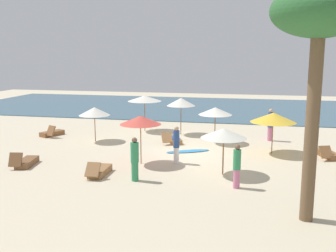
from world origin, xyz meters
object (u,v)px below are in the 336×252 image
Objects in this scene: lounger_0 at (328,154)px; person_2 at (176,144)px; lounger_3 at (173,140)px; palm_2 at (319,20)px; lounger_5 at (26,162)px; umbrella_0 at (273,117)px; surfboard at (188,151)px; umbrella_6 at (215,111)px; umbrella_5 at (141,120)px; person_4 at (135,159)px; lounger_1 at (99,171)px; lounger_4 at (52,133)px; umbrella_2 at (94,111)px; umbrella_4 at (145,98)px; person_5 at (270,125)px; umbrella_1 at (181,102)px; person_1 at (237,166)px; umbrella_3 at (224,133)px.

person_2 reaches higher than lounger_0.
lounger_3 is 12.77m from palm_2.
palm_2 is (11.81, -3.50, 5.85)m from lounger_5.
umbrella_0 is 4.67m from surfboard.
lounger_5 reaches higher than lounger_3.
palm_2 reaches higher than umbrella_6.
umbrella_5 is 1.32× the size of lounger_5.
umbrella_0 is 0.99× the size of surfboard.
umbrella_0 reaches higher than person_4.
lounger_4 reaches higher than lounger_1.
umbrella_2 reaches higher than lounger_0.
umbrella_4 reaches higher than lounger_1.
umbrella_5 is 1.32× the size of lounger_1.
lounger_4 is (-5.22, -2.79, -1.98)m from umbrella_4.
lounger_5 is 0.97× the size of person_2.
person_4 is 0.94× the size of person_5.
lounger_1 is (-1.82, -9.11, -1.89)m from umbrella_1.
umbrella_4 is 12.05m from person_1.
umbrella_1 is at bearing 112.42° from person_1.
umbrella_1 is 0.33× the size of palm_2.
umbrella_6 reaches higher than lounger_4.
umbrella_0 is 9.99m from umbrella_2.
person_4 is 0.77× the size of surfboard.
person_5 is at bearing 17.67° from lounger_3.
umbrella_5 is at bearing -166.46° from person_2.
person_5 is (5.57, 8.77, 0.06)m from person_4.
lounger_0 is at bearing 76.28° from palm_2.
umbrella_5 reaches higher than umbrella_2.
palm_2 is at bearing -55.34° from umbrella_4.
umbrella_3 is 0.89× the size of umbrella_5.
person_2 is (-7.11, -2.58, 0.74)m from lounger_0.
person_5 reaches higher than lounger_3.
umbrella_1 is 1.15× the size of umbrella_3.
umbrella_5 is at bearing 16.51° from lounger_5.
person_1 reaches higher than lounger_0.
umbrella_4 is at bearing 116.15° from person_2.
umbrella_2 is at bearing -172.71° from lounger_3.
person_2 is at bearing 41.02° from lounger_1.
lounger_0 is at bearing 18.80° from umbrella_5.
person_1 is (3.90, -7.05, 0.70)m from lounger_3.
umbrella_6 is at bearing 98.98° from umbrella_3.
umbrella_4 reaches higher than umbrella_2.
palm_2 is (8.71, -12.60, 3.87)m from umbrella_4.
person_4 reaches higher than surfboard.
palm_2 is at bearing -56.87° from surfboard.
umbrella_5 is at bearing 59.35° from lounger_1.
umbrella_0 is 6.00m from person_1.
lounger_0 reaches higher than surfboard.
umbrella_3 reaches higher than lounger_0.
umbrella_4 is (1.99, 3.63, 0.39)m from umbrella_2.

